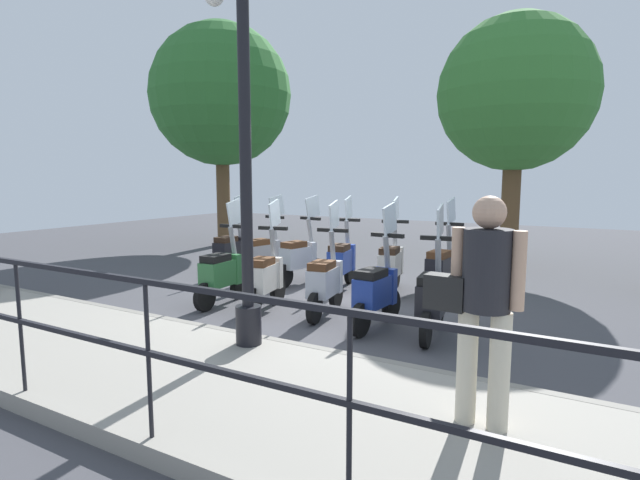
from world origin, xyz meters
name	(u,v)px	position (x,y,z in m)	size (l,w,h in m)	color
ground_plane	(343,305)	(0.00, 0.00, 0.00)	(28.00, 28.00, 0.00)	#424247
promenade_walkway	(186,373)	(-3.15, 0.00, 0.07)	(2.20, 20.00, 0.15)	gray
fence_railing	(76,312)	(-4.20, 0.00, 0.90)	(0.04, 16.03, 1.07)	black
lamp_post_near	(246,172)	(-2.40, -0.14, 1.90)	(0.26, 0.90, 3.98)	black
pedestrian_with_bag	(483,294)	(-2.96, -2.56, 1.08)	(0.34, 0.65, 1.59)	beige
tree_large	(221,96)	(4.15, 5.78, 3.99)	(3.72, 3.72, 5.87)	brown
tree_distant	(516,95)	(4.27, -1.59, 3.45)	(3.03, 3.03, 4.99)	brown
scooter_near_0	(433,296)	(-0.79, -1.58, 0.48)	(1.23, 0.44, 1.54)	black
scooter_near_1	(377,290)	(-0.81, -0.88, 0.48)	(1.23, 0.44, 1.54)	black
scooter_near_2	(326,280)	(-0.63, -0.06, 0.48)	(1.23, 0.46, 1.54)	black
scooter_near_3	(265,276)	(-0.81, 0.80, 0.48)	(1.22, 0.48, 1.54)	black
scooter_near_4	(222,272)	(-0.87, 1.52, 0.48)	(1.23, 0.44, 1.54)	black
scooter_far_0	(442,268)	(1.06, -1.15, 0.48)	(1.23, 0.44, 1.54)	black
scooter_far_1	(391,263)	(1.05, -0.33, 0.48)	(1.23, 0.47, 1.54)	black
scooter_far_2	(342,260)	(0.94, 0.50, 0.48)	(1.23, 0.46, 1.54)	black
scooter_far_3	(300,257)	(0.89, 1.29, 0.48)	(1.22, 0.49, 1.54)	black
scooter_far_4	(264,254)	(0.82, 2.02, 0.48)	(1.22, 0.50, 1.54)	black
scooter_far_5	(231,250)	(0.86, 2.80, 0.48)	(1.23, 0.44, 1.54)	black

